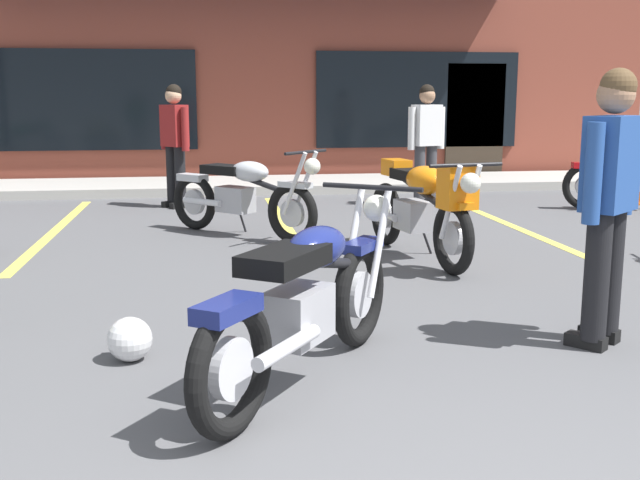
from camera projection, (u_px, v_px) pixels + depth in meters
ground_plane at (342, 314)px, 5.39m from camera, size 80.00×80.00×0.00m
sidewalk_kerb at (262, 185)px, 12.64m from camera, size 22.00×1.80×0.14m
brick_storefront_building at (247, 70)px, 16.13m from camera, size 14.57×6.75×4.11m
painted_stall_lines at (285, 224)px, 9.16m from camera, size 10.72×4.80×0.01m
motorcycle_foreground_classic at (307, 299)px, 4.02m from camera, size 1.43×1.82×0.98m
motorcycle_silver_naked at (422, 205)px, 7.03m from camera, size 0.78×2.10×0.98m
motorcycle_blue_standard at (242, 195)px, 8.28m from camera, size 1.65×1.66×0.98m
person_in_black_shirt at (426, 138)px, 10.55m from camera, size 0.60×0.37×1.68m
person_in_shorts_foreground at (609, 192)px, 4.54m from camera, size 0.53×0.46×1.68m
person_by_back_row at (175, 138)px, 10.39m from camera, size 0.43×0.54×1.68m
helmet_on_pavement at (130, 339)px, 4.41m from camera, size 0.26×0.26×0.26m
traffic_cone at (640, 186)px, 10.88m from camera, size 0.34×0.34×0.53m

